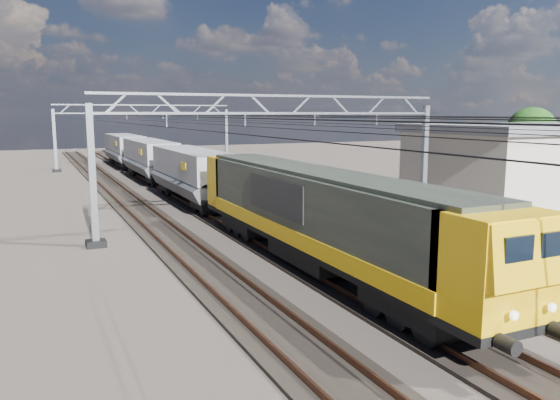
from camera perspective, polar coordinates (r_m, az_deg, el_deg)
name	(u,v)px	position (r m, az deg, el deg)	size (l,w,h in m)	color
ground	(316,245)	(25.90, 3.82, -4.70)	(160.00, 160.00, 0.00)	#2B2520
track_outer_west	(193,257)	(23.69, -9.10, -5.93)	(2.60, 140.00, 0.30)	black
track_loco	(278,248)	(25.02, -0.22, -5.01)	(2.60, 140.00, 0.30)	black
track_inner_east	(352,239)	(26.88, 7.58, -4.10)	(2.60, 140.00, 0.30)	black
track_outer_east	(418,232)	(29.17, 14.25, -3.26)	(2.60, 140.00, 0.30)	black
catenary_gantry_mid	(281,156)	(28.82, 0.09, 4.59)	(19.90, 0.90, 7.11)	#979DA5
catenary_gantry_far	(146,134)	(63.28, -13.84, 6.76)	(19.90, 0.90, 7.11)	#979DA5
overhead_wires	(252,120)	(32.41, -2.91, 8.33)	(12.03, 140.00, 0.53)	black
locomotive	(317,212)	(21.36, 3.84, -1.28)	(2.76, 21.10, 3.62)	black
hopper_wagon_lead	(192,171)	(37.71, -9.14, 2.97)	(3.38, 13.00, 3.25)	black
hopper_wagon_mid	(150,157)	(51.48, -13.44, 4.44)	(3.38, 13.00, 3.25)	black
hopper_wagon_third	(125,148)	(65.43, -15.92, 5.27)	(3.38, 13.00, 3.25)	black
industrial_shed	(542,161)	(44.29, 25.73, 3.72)	(18.60, 10.60, 5.40)	beige
tree_far	(536,134)	(55.56, 25.16, 6.28)	(5.05, 4.65, 6.74)	#392B1A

